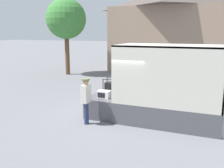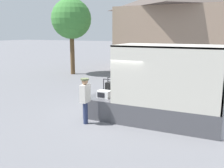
% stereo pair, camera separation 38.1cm
% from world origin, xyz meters
% --- Properties ---
extents(ground_plane, '(160.00, 160.00, 0.00)m').
position_xyz_m(ground_plane, '(0.00, 0.00, 0.00)').
color(ground_plane, slate).
extents(box_truck, '(6.20, 2.17, 3.03)m').
position_xyz_m(box_truck, '(3.59, 0.00, 0.93)').
color(box_truck, '#B2B2B7').
rests_on(box_truck, ground).
extents(tailgate_deck, '(1.27, 2.06, 0.83)m').
position_xyz_m(tailgate_deck, '(-0.63, 0.00, 0.42)').
color(tailgate_deck, '#4C4C51').
rests_on(tailgate_deck, ground).
extents(microwave, '(0.51, 0.39, 0.30)m').
position_xyz_m(microwave, '(-0.57, -0.46, 0.98)').
color(microwave, white).
rests_on(microwave, tailgate_deck).
extents(portable_generator, '(0.69, 0.48, 0.65)m').
position_xyz_m(portable_generator, '(-0.61, 0.50, 1.07)').
color(portable_generator, black).
rests_on(portable_generator, tailgate_deck).
extents(worker_person, '(0.32, 0.44, 1.79)m').
position_xyz_m(worker_person, '(-0.89, -1.47, 1.11)').
color(worker_person, navy).
rests_on(worker_person, ground).
extents(house_backdrop, '(10.19, 8.25, 7.54)m').
position_xyz_m(house_backdrop, '(-0.25, 14.38, 3.84)').
color(house_backdrop, gray).
rests_on(house_backdrop, ground).
extents(street_tree, '(3.24, 3.24, 6.17)m').
position_xyz_m(street_tree, '(-7.78, 8.26, 4.51)').
color(street_tree, brown).
rests_on(street_tree, ground).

